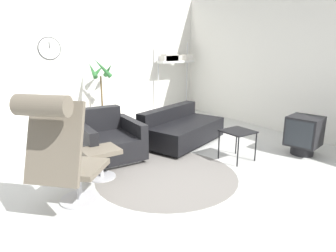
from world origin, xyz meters
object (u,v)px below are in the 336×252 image
(ottoman, at_px, (101,157))
(armchair_red, at_px, (109,141))
(crt_television, at_px, (304,134))
(side_table, at_px, (238,134))
(lounge_chair, at_px, (61,146))
(shelf_unit, at_px, (174,60))
(couch_low, at_px, (181,130))
(potted_plant, at_px, (102,98))

(ottoman, height_order, armchair_red, armchair_red)
(crt_television, bearing_deg, side_table, 56.18)
(lounge_chair, relative_size, shelf_unit, 0.73)
(couch_low, height_order, crt_television, couch_low)
(couch_low, distance_m, side_table, 1.16)
(side_table, distance_m, crt_television, 1.13)
(lounge_chair, bearing_deg, potted_plant, 106.73)
(lounge_chair, bearing_deg, armchair_red, 95.86)
(ottoman, xyz_separation_m, armchair_red, (0.37, 0.59, -0.02))
(lounge_chair, relative_size, couch_low, 0.75)
(armchair_red, bearing_deg, couch_low, -177.41)
(side_table, bearing_deg, shelf_unit, 70.21)
(ottoman, distance_m, side_table, 2.01)
(couch_low, xyz_separation_m, shelf_unit, (1.35, 2.08, 1.10))
(couch_low, distance_m, crt_television, 1.99)
(armchair_red, xyz_separation_m, shelf_unit, (2.71, 2.06, 1.06))
(crt_television, xyz_separation_m, potted_plant, (-1.86, 3.53, 0.25))
(armchair_red, relative_size, potted_plant, 0.66)
(potted_plant, bearing_deg, armchair_red, -110.62)
(couch_low, bearing_deg, shelf_unit, -141.84)
(couch_low, bearing_deg, ottoman, -0.77)
(lounge_chair, relative_size, armchair_red, 1.32)
(potted_plant, xyz_separation_m, shelf_unit, (1.98, 0.11, 0.75))
(couch_low, height_order, shelf_unit, shelf_unit)
(couch_low, relative_size, shelf_unit, 0.97)
(potted_plant, distance_m, shelf_unit, 2.12)
(lounge_chair, height_order, shelf_unit, shelf_unit)
(side_table, bearing_deg, crt_television, -22.22)
(couch_low, distance_m, potted_plant, 2.09)
(side_table, distance_m, potted_plant, 3.22)
(side_table, relative_size, potted_plant, 0.31)
(armchair_red, relative_size, side_table, 2.10)
(side_table, bearing_deg, potted_plant, 104.82)
(side_table, relative_size, crt_television, 0.75)
(lounge_chair, distance_m, armchair_red, 1.64)
(couch_low, bearing_deg, side_table, 80.71)
(potted_plant, bearing_deg, couch_low, -72.26)
(ottoman, xyz_separation_m, crt_television, (2.96, -0.99, 0.05))
(crt_television, bearing_deg, ottoman, 59.85)
(crt_television, bearing_deg, shelf_unit, -13.45)
(lounge_chair, bearing_deg, side_table, 46.78)
(crt_television, bearing_deg, potted_plant, 16.21)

